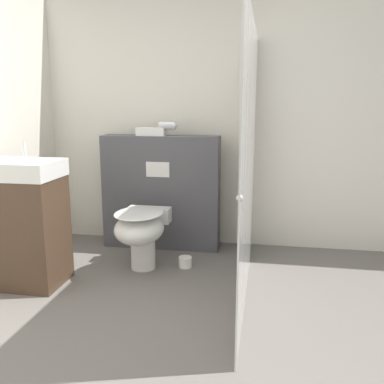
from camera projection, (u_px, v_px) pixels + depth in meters
ground_plane at (124, 379)px, 2.19m from camera, size 12.00×12.00×0.00m
wall_back at (197, 116)px, 4.12m from camera, size 8.00×0.06×2.50m
partition_panel at (161, 192)px, 4.09m from camera, size 1.12×0.23×1.08m
shower_glass at (249, 162)px, 3.05m from camera, size 0.04×2.09×1.94m
toilet at (141, 230)px, 3.54m from camera, size 0.40×0.62×0.52m
sink_vanity at (22, 223)px, 3.26m from camera, size 0.61×0.43×1.11m
hair_drier at (168, 126)px, 3.91m from camera, size 0.18×0.08×0.13m
folded_towel at (151, 132)px, 3.98m from camera, size 0.26×0.14×0.07m
spare_toilet_roll at (185, 262)px, 3.66m from camera, size 0.11×0.11×0.09m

